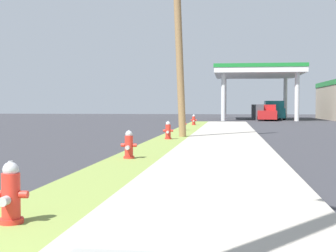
% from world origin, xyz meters
% --- Properties ---
extents(fire_hydrant_nearest, '(0.42, 0.38, 0.74)m').
position_xyz_m(fire_hydrant_nearest, '(0.64, 3.81, 0.45)').
color(fire_hydrant_nearest, red).
rests_on(fire_hydrant_nearest, grass_verge).
extents(fire_hydrant_second, '(0.42, 0.38, 0.74)m').
position_xyz_m(fire_hydrant_second, '(0.58, 10.83, 0.45)').
color(fire_hydrant_second, red).
rests_on(fire_hydrant_second, grass_verge).
extents(fire_hydrant_third, '(0.42, 0.37, 0.74)m').
position_xyz_m(fire_hydrant_third, '(0.69, 18.13, 0.45)').
color(fire_hydrant_third, red).
rests_on(fire_hydrant_third, grass_verge).
extents(fire_hydrant_fourth, '(0.42, 0.37, 0.74)m').
position_xyz_m(fire_hydrant_fourth, '(0.62, 25.06, 0.45)').
color(fire_hydrant_fourth, red).
rests_on(fire_hydrant_fourth, grass_verge).
extents(fire_hydrant_fifth, '(0.42, 0.38, 0.74)m').
position_xyz_m(fire_hydrant_fifth, '(0.69, 32.33, 0.45)').
color(fire_hydrant_fifth, red).
rests_on(fire_hydrant_fifth, grass_verge).
extents(utility_pole_midground, '(1.15, 1.15, 10.29)m').
position_xyz_m(utility_pole_midground, '(0.94, 19.59, 5.35)').
color(utility_pole_midground, '#937047').
rests_on(utility_pole_midground, grass_verge).
extents(gas_station_canopy, '(17.18, 12.52, 5.50)m').
position_xyz_m(gas_station_canopy, '(13.55, 50.32, 2.72)').
color(gas_station_canopy, silver).
rests_on(gas_station_canopy, ground).
extents(car_red_by_near_pump, '(2.22, 4.62, 1.57)m').
position_xyz_m(car_red_by_near_pump, '(6.90, 46.78, 0.72)').
color(car_red_by_near_pump, red).
rests_on(car_red_by_near_pump, ground).
extents(truck_teal_at_forecourt, '(2.16, 5.42, 1.97)m').
position_xyz_m(truck_teal_at_forecourt, '(7.73, 50.02, 0.91)').
color(truck_teal_at_forecourt, '#197075').
rests_on(truck_teal_at_forecourt, ground).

